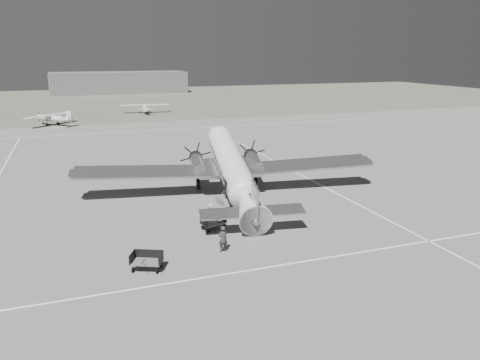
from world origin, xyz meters
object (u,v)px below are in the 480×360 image
object	(u,v)px
baggage_cart_far	(147,261)
passenger	(210,213)
baggage_cart_near	(213,223)
ground_crew	(223,239)
hangar_main	(119,82)
light_plane_left	(53,119)
light_plane_right	(145,108)
dc3_airliner	(232,169)
ramp_agent	(212,216)

from	to	relation	value
baggage_cart_far	passenger	bearing A→B (deg)	73.31
baggage_cart_near	baggage_cart_far	size ratio (longest dim) A/B	0.94
baggage_cart_near	ground_crew	bearing A→B (deg)	-114.68
hangar_main	baggage_cart_far	world-z (taller)	hangar_main
hangar_main	baggage_cart_far	bearing A→B (deg)	-95.12
baggage_cart_near	passenger	size ratio (longest dim) A/B	1.20
light_plane_left	light_plane_right	size ratio (longest dim) A/B	1.03
dc3_airliner	baggage_cart_near	world-z (taller)	dc3_airliner
baggage_cart_near	ramp_agent	bearing A→B (deg)	64.39
dc3_airliner	light_plane_right	bearing A→B (deg)	96.84
dc3_airliner	light_plane_right	world-z (taller)	dc3_airliner
ramp_agent	passenger	world-z (taller)	ramp_agent
light_plane_left	passenger	xyz separation A→B (m)	(12.51, -56.73, -0.35)
passenger	baggage_cart_near	bearing A→B (deg)	167.98
dc3_airliner	ramp_agent	world-z (taller)	dc3_airliner
passenger	light_plane_right	bearing A→B (deg)	-7.94
light_plane_right	ramp_agent	distance (m)	70.00
hangar_main	baggage_cart_near	world-z (taller)	hangar_main
ramp_agent	light_plane_left	bearing A→B (deg)	27.31
dc3_airliner	baggage_cart_near	distance (m)	7.91
baggage_cart_far	passenger	xyz separation A→B (m)	(5.84, 6.58, 0.20)
hangar_main	baggage_cart_near	xyz separation A→B (m)	(-6.23, -126.86, -2.80)
baggage_cart_near	baggage_cart_far	distance (m)	7.51
hangar_main	passenger	bearing A→B (deg)	-92.74
light_plane_right	ground_crew	bearing A→B (deg)	-87.86
hangar_main	baggage_cart_far	xyz separation A→B (m)	(-11.83, -131.87, -2.76)
baggage_cart_far	ramp_agent	world-z (taller)	ramp_agent
hangar_main	passenger	xyz separation A→B (m)	(-5.99, -125.29, -2.56)
baggage_cart_near	passenger	distance (m)	1.60
light_plane_left	passenger	distance (m)	58.09
dc3_airliner	ramp_agent	size ratio (longest dim) A/B	16.99
dc3_airliner	light_plane_left	distance (m)	54.10
dc3_airliner	baggage_cart_far	distance (m)	15.07
hangar_main	light_plane_right	distance (m)	56.61
baggage_cart_near	baggage_cart_far	xyz separation A→B (m)	(-5.60, -5.01, 0.03)
light_plane_right	baggage_cart_far	xyz separation A→B (m)	(-11.40, -75.30, -0.51)
baggage_cart_near	baggage_cart_far	bearing A→B (deg)	-155.05
ground_crew	ramp_agent	distance (m)	4.55
baggage_cart_near	passenger	bearing A→B (deg)	64.39
light_plane_left	dc3_airliner	bearing A→B (deg)	-116.80
light_plane_left	baggage_cart_far	world-z (taller)	light_plane_left
light_plane_right	dc3_airliner	bearing A→B (deg)	-84.84
hangar_main	light_plane_left	bearing A→B (deg)	-105.10
light_plane_left	baggage_cart_far	bearing A→B (deg)	-127.99
passenger	ramp_agent	bearing A→B (deg)	167.98
baggage_cart_far	hangar_main	bearing A→B (deg)	109.76
dc3_airliner	light_plane_right	distance (m)	63.71
hangar_main	dc3_airliner	xyz separation A→B (m)	(-2.50, -120.22, -0.66)
light_plane_left	ramp_agent	world-z (taller)	light_plane_left
dc3_airliner	light_plane_right	xyz separation A→B (m)	(2.08, 63.66, -1.59)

